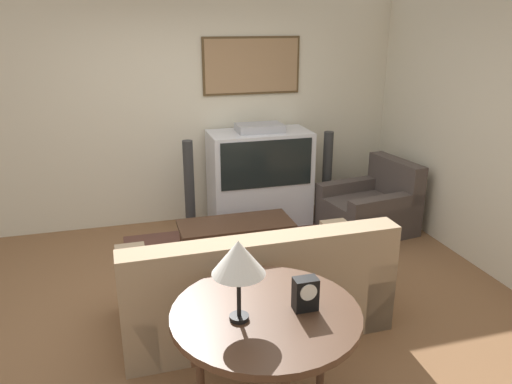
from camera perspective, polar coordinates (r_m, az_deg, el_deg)
ground_plane at (r=4.46m, az=-3.58°, el=-12.78°), size 12.00×12.00×0.00m
wall_back at (r=5.98m, az=-8.21°, el=9.30°), size 12.00×0.10×2.70m
wall_right at (r=5.13m, az=26.24°, el=5.86°), size 0.06×12.00×2.70m
area_rug at (r=5.23m, az=-2.04°, el=-7.59°), size 2.27×1.76×0.01m
tv at (r=5.96m, az=0.40°, el=1.73°), size 1.18×0.60×1.22m
couch at (r=4.07m, az=-0.34°, el=-11.01°), size 2.08×0.97×0.89m
armchair at (r=5.98m, az=12.97°, el=-1.86°), size 1.04×0.95×0.82m
coffee_table at (r=5.14m, az=-2.33°, el=-3.90°), size 1.17×0.50×0.39m
console_table at (r=2.97m, az=1.15°, el=-14.58°), size 1.10×1.10×0.77m
table_lamp at (r=2.68m, az=-2.02°, el=-7.62°), size 0.29×0.29×0.48m
mantel_clock at (r=2.91m, az=5.67°, el=-11.50°), size 0.14×0.10×0.20m
speaker_tower_left at (r=5.76m, az=-7.62°, el=0.30°), size 0.20×0.20×1.09m
speaker_tower_right at (r=6.21m, az=8.10°, el=1.68°), size 0.20×0.20×1.09m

